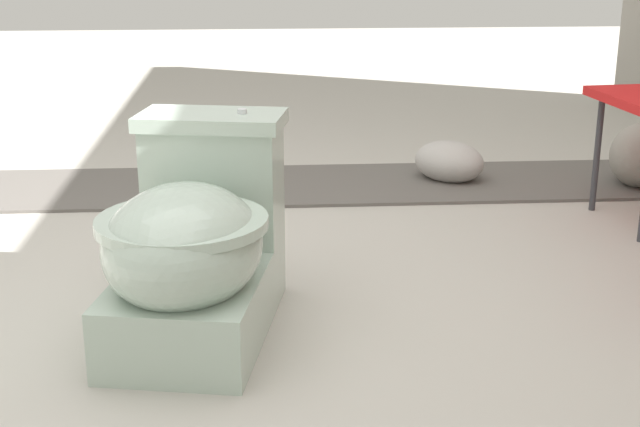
# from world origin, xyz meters

# --- Properties ---
(ground_plane) EXTENTS (14.00, 14.00, 0.00)m
(ground_plane) POSITION_xyz_m (0.00, 0.00, 0.00)
(ground_plane) COLOR #B7B2A8
(gravel_strip) EXTENTS (0.56, 8.00, 0.01)m
(gravel_strip) POSITION_xyz_m (-1.26, 0.50, 0.01)
(gravel_strip) COLOR #605B56
(gravel_strip) RESTS_ON ground
(toilet) EXTENTS (0.69, 0.48, 0.52)m
(toilet) POSITION_xyz_m (0.03, 0.11, 0.22)
(toilet) COLOR #B2C6B7
(toilet) RESTS_ON ground
(boulder_far) EXTENTS (0.35, 0.35, 0.16)m
(boulder_far) POSITION_xyz_m (-1.29, 1.01, 0.08)
(boulder_far) COLOR #B7B2AD
(boulder_far) RESTS_ON ground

